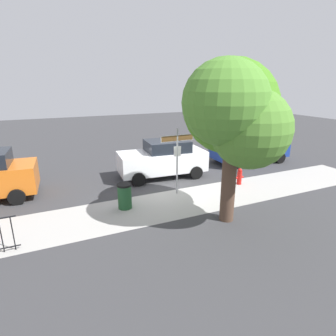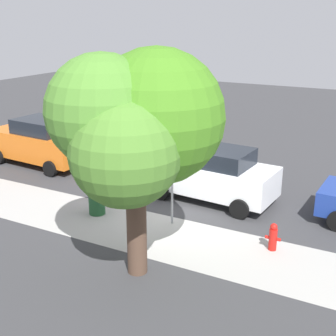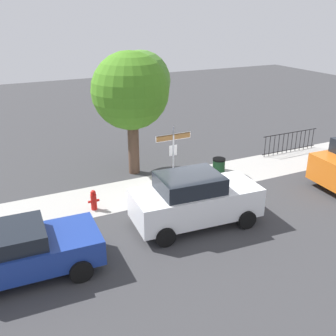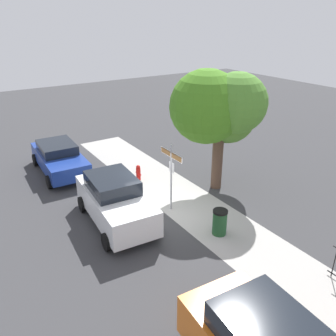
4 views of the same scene
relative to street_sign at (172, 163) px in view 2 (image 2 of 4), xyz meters
name	(u,v)px [view 2 (image 2 of 4)]	position (x,y,z in m)	size (l,w,h in m)	color
ground_plane	(168,216)	(0.34, -0.40, -1.94)	(60.00, 60.00, 0.00)	#38383A
sidewalk_strip	(93,219)	(2.34, 0.90, -1.94)	(24.00, 2.60, 0.00)	#A7A49F
street_sign	(172,163)	(0.00, 0.00, 0.00)	(1.46, 0.07, 2.84)	#9EA0A5
shade_tree	(136,124)	(-0.56, 2.83, 1.81)	(3.72, 4.01, 5.43)	brown
car_white	(213,174)	(-0.35, -2.33, -1.00)	(4.44, 2.31, 1.86)	white
car_orange	(40,141)	(7.66, -2.60, -0.94)	(4.67, 2.36, 1.99)	orange
fire_hydrant	(273,237)	(-3.18, 0.20, -1.55)	(0.42, 0.22, 0.78)	red
trash_bin	(97,199)	(2.45, 0.50, -1.44)	(0.55, 0.55, 0.98)	#1E4C28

